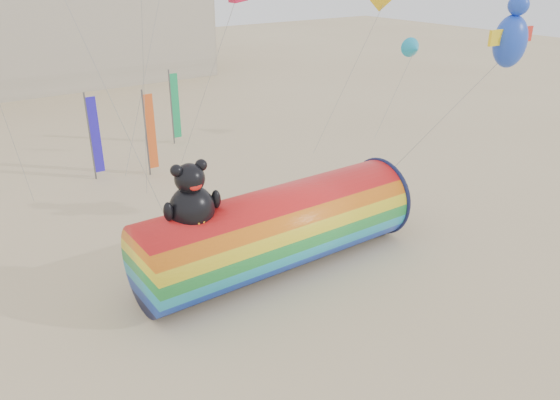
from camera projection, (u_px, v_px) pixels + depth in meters
ground at (291, 265)px, 23.34m from camera, size 160.00×160.00×0.00m
windsock_assembly at (278, 227)px, 22.60m from camera, size 12.13×3.69×5.59m
kite_handler at (350, 213)px, 26.31m from camera, size 0.69×0.60×1.58m
fabric_bundle at (362, 230)px, 25.97m from camera, size 2.62×1.35×0.41m
festival_banners at (142, 124)px, 33.85m from camera, size 7.40×4.90×5.20m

